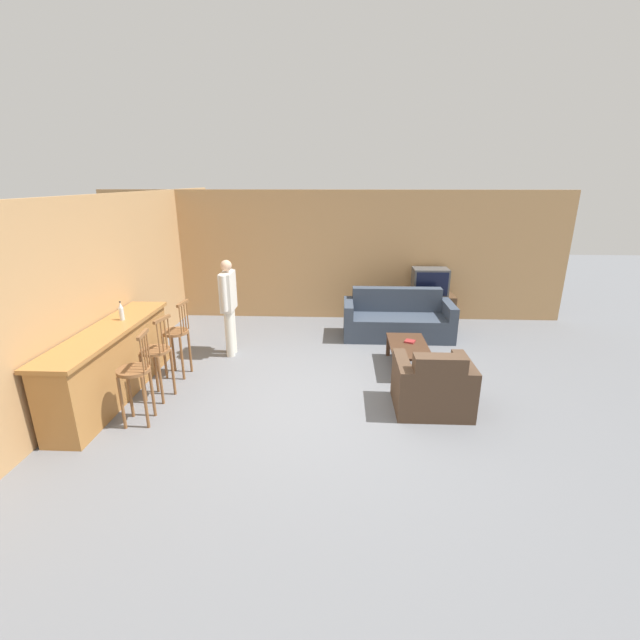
# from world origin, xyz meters

# --- Properties ---
(ground_plane) EXTENTS (24.00, 24.00, 0.00)m
(ground_plane) POSITION_xyz_m (0.00, 0.00, 0.00)
(ground_plane) COLOR slate
(wall_back) EXTENTS (9.40, 0.08, 2.60)m
(wall_back) POSITION_xyz_m (0.00, 3.70, 1.30)
(wall_back) COLOR tan
(wall_back) RESTS_ON ground_plane
(wall_left) EXTENTS (0.08, 8.70, 2.60)m
(wall_left) POSITION_xyz_m (-3.16, 1.35, 1.30)
(wall_left) COLOR tan
(wall_left) RESTS_ON ground_plane
(bar_counter) EXTENTS (0.55, 2.57, 0.96)m
(bar_counter) POSITION_xyz_m (-2.82, 0.07, 0.48)
(bar_counter) COLOR #A87038
(bar_counter) RESTS_ON ground_plane
(bar_chair_near) EXTENTS (0.42, 0.42, 1.14)m
(bar_chair_near) POSITION_xyz_m (-2.20, -0.57, 0.59)
(bar_chair_near) COLOR brown
(bar_chair_near) RESTS_ON ground_plane
(bar_chair_mid) EXTENTS (0.45, 0.45, 1.14)m
(bar_chair_mid) POSITION_xyz_m (-2.20, 0.03, 0.59)
(bar_chair_mid) COLOR brown
(bar_chair_mid) RESTS_ON ground_plane
(bar_chair_far) EXTENTS (0.41, 0.41, 1.14)m
(bar_chair_far) POSITION_xyz_m (-2.20, 0.74, 0.59)
(bar_chair_far) COLOR brown
(bar_chair_far) RESTS_ON ground_plane
(couch_far) EXTENTS (1.98, 0.84, 0.86)m
(couch_far) POSITION_xyz_m (1.24, 2.58, 0.31)
(couch_far) COLOR #384251
(couch_far) RESTS_ON ground_plane
(armchair_near) EXTENTS (0.93, 0.80, 0.84)m
(armchair_near) POSITION_xyz_m (1.35, -0.11, 0.31)
(armchair_near) COLOR #4C3828
(armchair_near) RESTS_ON ground_plane
(coffee_table) EXTENTS (0.57, 1.09, 0.39)m
(coffee_table) POSITION_xyz_m (1.23, 1.13, 0.33)
(coffee_table) COLOR #472D1E
(coffee_table) RESTS_ON ground_plane
(tv_unit) EXTENTS (0.99, 0.53, 0.60)m
(tv_unit) POSITION_xyz_m (1.95, 3.36, 0.30)
(tv_unit) COLOR #513823
(tv_unit) RESTS_ON ground_plane
(tv) EXTENTS (0.68, 0.43, 0.53)m
(tv) POSITION_xyz_m (1.95, 3.35, 0.86)
(tv) COLOR #4C4C4C
(tv) RESTS_ON tv_unit
(bottle) EXTENTS (0.06, 0.06, 0.26)m
(bottle) POSITION_xyz_m (-2.80, 0.44, 1.08)
(bottle) COLOR silver
(bottle) RESTS_ON bar_counter
(book_on_table) EXTENTS (0.19, 0.19, 0.03)m
(book_on_table) POSITION_xyz_m (1.26, 1.25, 0.40)
(book_on_table) COLOR maroon
(book_on_table) RESTS_ON coffee_table
(person_by_window) EXTENTS (0.19, 0.59, 1.59)m
(person_by_window) POSITION_xyz_m (-1.62, 1.57, 0.89)
(person_by_window) COLOR silver
(person_by_window) RESTS_ON ground_plane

